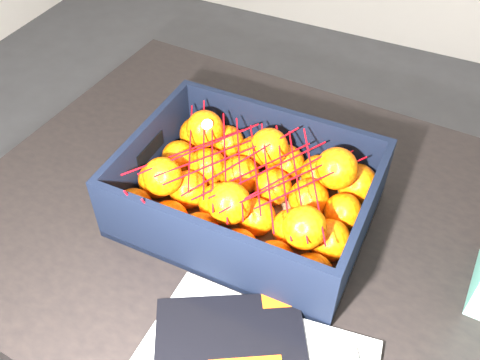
% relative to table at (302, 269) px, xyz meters
% --- Properties ---
extents(ground, '(3.50, 3.50, 0.00)m').
position_rel_table_xyz_m(ground, '(-0.32, 0.25, -0.65)').
color(ground, '#38393B').
rests_on(ground, ground).
extents(table, '(1.24, 0.87, 0.75)m').
position_rel_table_xyz_m(table, '(0.00, 0.00, 0.00)').
color(table, black).
rests_on(table, ground).
extents(produce_crate, '(0.40, 0.30, 0.13)m').
position_rel_table_xyz_m(produce_crate, '(-0.11, 0.00, 0.14)').
color(produce_crate, brown).
rests_on(produce_crate, table).
extents(clementine_heap, '(0.39, 0.28, 0.12)m').
position_rel_table_xyz_m(clementine_heap, '(-0.11, 0.00, 0.16)').
color(clementine_heap, '#FF5C05').
rests_on(clementine_heap, produce_crate).
extents(mesh_net, '(0.33, 0.27, 0.09)m').
position_rel_table_xyz_m(mesh_net, '(-0.12, -0.01, 0.21)').
color(mesh_net, red).
rests_on(mesh_net, clementine_heap).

